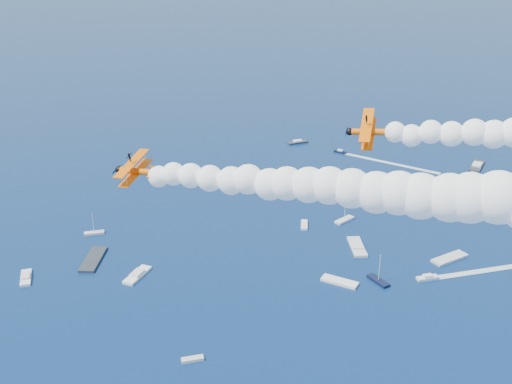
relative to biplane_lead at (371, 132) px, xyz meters
The scene contains 5 objects.
biplane_lead is the anchor object (origin of this frame).
biplane_trail 32.08m from the biplane_lead, 133.58° to the right, with size 6.36×7.13×4.30m, color #F35F05, non-canonical shape.
smoke_trail_trail 18.15m from the biplane_lead, 52.26° to the right, with size 67.50×23.15×12.45m, color white, non-canonical shape.
spectator_boats 99.43m from the biplane_lead, 97.15° to the left, with size 205.77×161.50×0.70m.
boat_wakes 129.17m from the biplane_lead, 103.01° to the left, with size 89.37×79.12×0.04m.
Camera 1 is at (39.12, -42.12, 85.54)m, focal length 43.76 mm.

